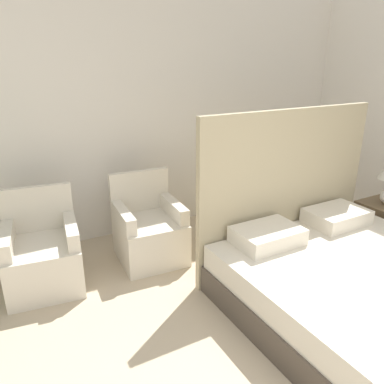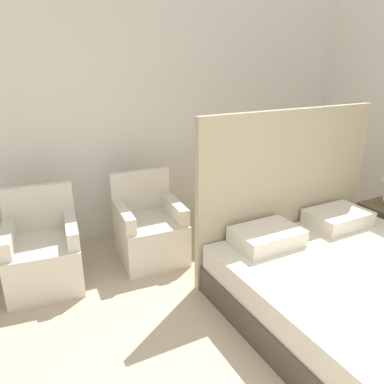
% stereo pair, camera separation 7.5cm
% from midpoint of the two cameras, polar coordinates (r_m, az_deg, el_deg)
% --- Properties ---
extents(wall_back, '(10.00, 0.06, 2.90)m').
position_cam_midpoint_polar(wall_back, '(4.24, -9.85, 12.71)').
color(wall_back, silver).
rests_on(wall_back, ground_plane).
extents(bed, '(1.92, 1.96, 1.54)m').
position_cam_midpoint_polar(bed, '(3.31, 22.97, -12.20)').
color(bed, '#4C4238').
rests_on(bed, ground_plane).
extents(armchair_near_window_left, '(0.70, 0.73, 0.86)m').
position_cam_midpoint_polar(armchair_near_window_left, '(3.64, -22.26, -9.28)').
color(armchair_near_window_left, beige).
rests_on(armchair_near_window_left, ground_plane).
extents(armchair_near_window_right, '(0.67, 0.70, 0.86)m').
position_cam_midpoint_polar(armchair_near_window_right, '(3.84, -7.08, -6.27)').
color(armchair_near_window_right, beige).
rests_on(armchair_near_window_right, ground_plane).
extents(nightstand, '(0.48, 0.47, 0.48)m').
position_cam_midpoint_polar(nightstand, '(4.57, 26.73, -4.42)').
color(nightstand, brown).
rests_on(nightstand, ground_plane).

